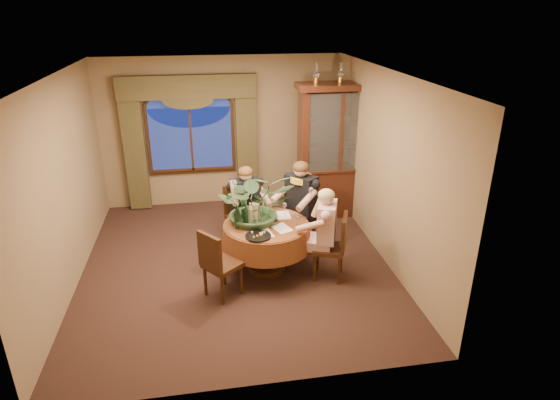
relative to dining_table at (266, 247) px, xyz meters
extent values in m
plane|color=black|center=(-0.43, 0.25, -0.38)|extent=(5.00, 5.00, 0.00)
plane|color=olive|center=(-0.43, 2.75, 1.02)|extent=(4.50, 0.00, 4.50)
plane|color=olive|center=(1.82, 0.25, 1.02)|extent=(0.00, 5.00, 5.00)
plane|color=white|center=(-0.43, 0.25, 2.42)|extent=(5.00, 5.00, 0.00)
cube|color=#413B20|center=(-2.06, 2.63, 0.80)|extent=(0.38, 0.14, 2.32)
cube|color=#413B20|center=(0.00, 2.63, 0.80)|extent=(0.38, 0.14, 2.32)
cylinder|color=maroon|center=(0.00, 0.00, 0.00)|extent=(1.60, 1.60, 0.75)
cube|color=#33150B|center=(1.54, 1.81, 0.83)|extent=(1.48, 0.58, 2.40)
cube|color=black|center=(0.84, -0.33, 0.10)|extent=(0.55, 0.55, 0.96)
cube|color=black|center=(0.61, 0.58, 0.10)|extent=(0.59, 0.59, 0.96)
cube|color=black|center=(-0.29, 0.89, 0.10)|extent=(0.53, 0.53, 0.96)
cube|color=black|center=(-0.66, -0.54, 0.10)|extent=(0.59, 0.59, 0.96)
imported|color=#30502F|center=(-0.12, 0.13, 1.03)|extent=(1.06, 1.17, 0.91)
imported|color=#4D6132|center=(0.07, -0.03, 0.40)|extent=(0.17, 0.17, 0.05)
cylinder|color=black|center=(-0.16, -0.39, 0.39)|extent=(0.35, 0.35, 0.02)
cylinder|color=black|center=(-0.29, -0.04, 0.54)|extent=(0.07, 0.07, 0.33)
cylinder|color=black|center=(-0.42, -0.08, 0.54)|extent=(0.07, 0.07, 0.33)
cylinder|color=black|center=(-0.30, 0.21, 0.54)|extent=(0.07, 0.07, 0.33)
cylinder|color=tan|center=(-0.22, 0.01, 0.54)|extent=(0.07, 0.07, 0.33)
cube|color=white|center=(0.19, -0.19, 0.38)|extent=(0.30, 0.36, 0.00)
cube|color=white|center=(0.28, 0.23, 0.38)|extent=(0.22, 0.30, 0.00)
cube|color=white|center=(-0.07, -0.30, 0.38)|extent=(0.26, 0.34, 0.00)
camera|label=1|loc=(-0.80, -5.95, 3.26)|focal=30.00mm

